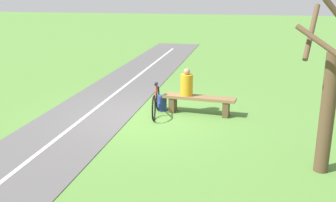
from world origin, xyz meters
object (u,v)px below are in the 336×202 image
Objects in this scene: bicycle at (156,102)px; tree_far_left at (327,102)px; bench at (199,102)px; backpack at (161,103)px; person_seated at (187,84)px.

tree_far_left reaches higher than bicycle.
bench reaches higher than backpack.
backpack is 0.13× the size of tree_far_left.
bicycle is 3.98× the size of backpack.
bench is 1.12m from backpack.
bicycle is at bearing 80.33° from backpack.
person_seated is 1.00m from bicycle.
tree_far_left reaches higher than backpack.
backpack is 5.17m from tree_far_left.
person_seated is (0.36, -0.04, 0.48)m from bench.
bench is 4.86× the size of backpack.
tree_far_left is at bearing 136.91° from bench.
person_seated is 4.45m from tree_far_left.
person_seated is 0.23× the size of tree_far_left.
bicycle is (1.18, 0.29, 0.00)m from bench.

